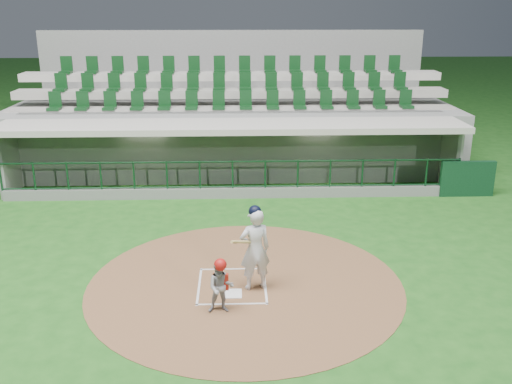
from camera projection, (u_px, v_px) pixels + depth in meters
ground at (232, 280)px, 13.26m from camera, size 120.00×120.00×0.00m
dirt_circle at (245, 284)px, 13.08m from camera, size 7.20×7.20×0.01m
home_plate at (232, 294)px, 12.59m from camera, size 0.43×0.43×0.02m
batter_box_chalk at (232, 285)px, 12.97m from camera, size 1.55×1.80×0.01m
dugout_structure at (236, 156)px, 20.40m from camera, size 16.40×3.70×3.00m
seating_deck at (233, 126)px, 23.17m from camera, size 17.00×6.72×5.15m
batter at (255, 248)px, 12.55m from camera, size 0.93×0.95×1.98m
catcher at (221, 286)px, 11.70m from camera, size 0.55×0.44×1.20m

